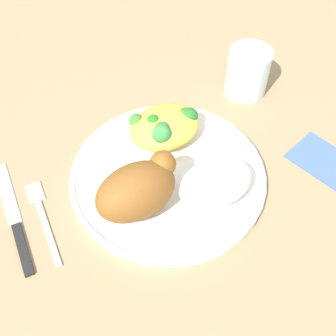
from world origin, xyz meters
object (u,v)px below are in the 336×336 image
roasted_chicken (138,190)px  rice_pile (216,183)px  mac_cheese_with_broccoli (165,126)px  knife (15,224)px  fork (43,217)px  napkin (328,163)px  plate (168,176)px  water_glass (248,72)px

roasted_chicken → rice_pile: bearing=-18.2°
mac_cheese_with_broccoli → knife: size_ratio=0.58×
mac_cheese_with_broccoli → fork: bearing=-171.8°
napkin → rice_pile: bearing=168.5°
plate → fork: bearing=169.8°
rice_pile → knife: size_ratio=0.57×
plate → water_glass: bearing=24.3°
mac_cheese_with_broccoli → knife: bearing=-174.9°
rice_pile → roasted_chicken: bearing=161.8°
fork → knife: 0.04m
roasted_chicken → water_glass: size_ratio=1.49×
plate → napkin: bearing=-24.2°
mac_cheese_with_broccoli → water_glass: water_glass is taller
knife → water_glass: (0.43, 0.06, 0.04)m
roasted_chicken → fork: (-0.12, 0.06, -0.05)m
rice_pile → mac_cheese_with_broccoli: mac_cheese_with_broccoli is taller
roasted_chicken → water_glass: bearing=24.4°
fork → plate: bearing=-10.2°
fork → rice_pile: bearing=-23.5°
plate → roasted_chicken: roasted_chicken is taller
roasted_chicken → fork: roasted_chicken is taller
roasted_chicken → rice_pile: 0.11m
rice_pile → knife: bearing=158.0°
knife → plate: bearing=-10.7°
plate → mac_cheese_with_broccoli: (0.03, 0.06, 0.03)m
rice_pile → fork: bearing=156.5°
mac_cheese_with_broccoli → rice_pile: bearing=-87.6°
plate → water_glass: 0.24m
mac_cheese_with_broccoli → fork: mac_cheese_with_broccoli is taller
fork → roasted_chicken: bearing=-27.7°
rice_pile → napkin: rice_pile is taller
rice_pile → knife: rice_pile is taller
plate → knife: bearing=169.3°
rice_pile → napkin: bearing=-11.5°
rice_pile → fork: 0.24m
water_glass → fork: bearing=-170.7°
knife → water_glass: 0.43m
plate → knife: 0.22m
fork → water_glass: (0.39, 0.06, 0.04)m
fork → knife: bearing=167.2°
knife → napkin: 0.46m
plate → roasted_chicken: 0.08m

